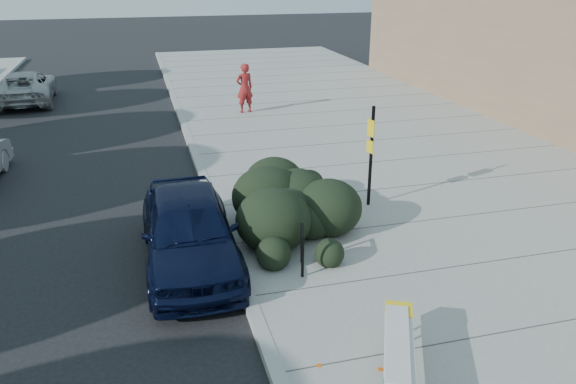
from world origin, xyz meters
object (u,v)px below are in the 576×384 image
Objects in this scene: bench at (399,348)px; bike_rack at (302,245)px; sign_post at (371,150)px; sedan_navy at (189,230)px; suv_silver at (25,87)px; pedestrian at (245,88)px.

bench is 3.15m from bike_rack.
sedan_navy is (-4.28, -1.50, -0.77)m from sign_post.
suv_silver reaches higher than bike_rack.
sedan_navy is 2.32× the size of pedestrian.
suv_silver is 2.55× the size of pedestrian.
suv_silver is at bearing -41.65° from pedestrian.
pedestrian is at bearing 148.42° from suv_silver.
bench is 0.40× the size of suv_silver.
bench is 15.26m from pedestrian.
sign_post is at bearing 96.07° from bench.
sign_post reaches higher than suv_silver.
sedan_navy is 11.57m from pedestrian.
pedestrian is at bearing 111.64° from bench.
bike_rack is 0.18× the size of suv_silver.
sign_post is at bearing 120.93° from suv_silver.
suv_silver is (-7.14, 16.77, 0.01)m from bike_rack.
sedan_navy is 16.60m from suv_silver.
sign_post is (2.35, 2.50, 0.85)m from bike_rack.
pedestrian is (3.24, 11.10, 0.34)m from sedan_navy.
sedan_navy is at bearing 144.76° from bench.
suv_silver is at bearing 113.77° from sign_post.
suv_silver reaches higher than bench.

